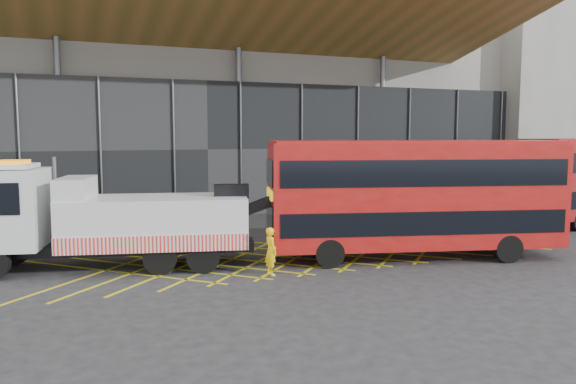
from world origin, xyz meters
name	(u,v)px	position (x,y,z in m)	size (l,w,h in m)	color
ground_plane	(233,259)	(0.00, 0.00, 0.00)	(120.00, 120.00, 0.00)	#262629
road_markings	(289,254)	(2.40, 0.00, 0.01)	(21.56, 7.16, 0.01)	yellow
construction_building	(180,75)	(1.92, 18.40, 8.98)	(55.00, 23.97, 18.00)	gray
east_building	(534,74)	(32.00, 16.00, 10.00)	(15.00, 12.00, 20.00)	gray
recovery_truck	(101,218)	(-4.89, 0.31, 1.88)	(11.68, 5.16, 4.07)	black
bus_towed	(415,193)	(6.69, -2.63, 2.60)	(11.75, 5.65, 4.67)	#9E0F0C
worker	(271,251)	(0.52, -2.88, 0.84)	(0.61, 0.40, 1.69)	yellow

